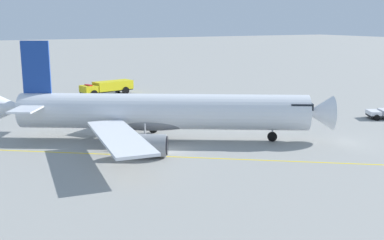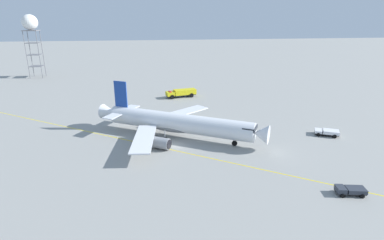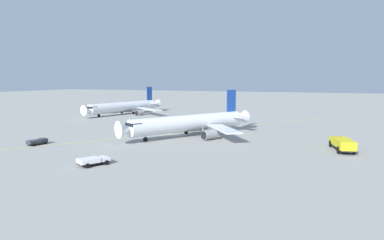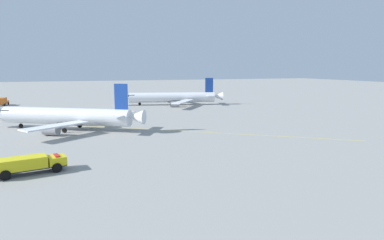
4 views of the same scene
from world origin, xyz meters
name	(u,v)px [view 4 (image 4 of 4)]	position (x,y,z in m)	size (l,w,h in m)	color
ground_plane	(73,127)	(0.00, 0.00, 0.00)	(600.00, 600.00, 0.00)	gray
airliner_main	(67,117)	(4.67, -1.18, 3.16)	(28.85, 35.30, 11.27)	white
airliner_secondary	(173,98)	(-40.07, 38.39, 2.82)	(36.25, 39.98, 10.97)	white
fire_tender_truck	(28,164)	(39.23, -6.22, 1.53)	(4.88, 10.16, 2.50)	#232326
catering_truck_truck	(2,101)	(-60.08, -26.09, 1.66)	(7.44, 3.50, 3.10)	#232326
taxiway_centreline	(86,126)	(-0.11, 3.23, 0.00)	(76.58, 107.22, 0.01)	yellow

